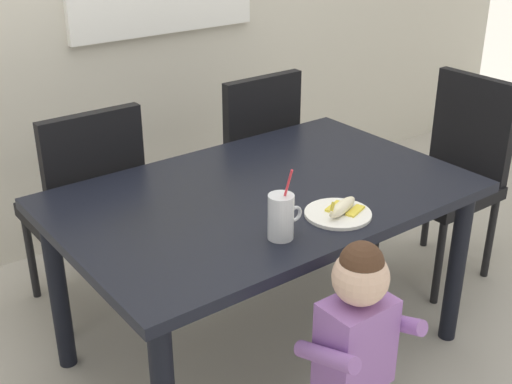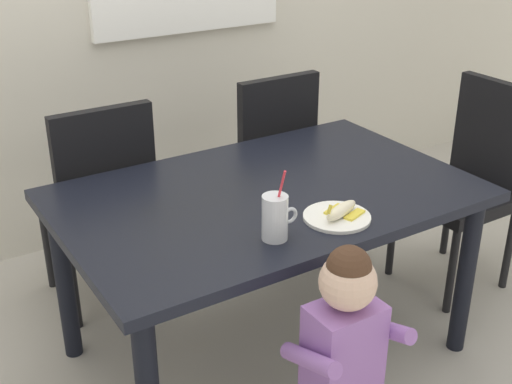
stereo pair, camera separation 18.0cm
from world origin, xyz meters
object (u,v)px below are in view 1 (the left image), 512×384
object	(u,v)px
dining_chair_left	(87,201)
toddler_standing	(356,334)
snack_plate	(338,214)
dining_chair_right	(248,155)
dining_chair_far	(452,167)
peeled_banana	(343,207)
milk_cup	(281,219)
dining_table	(264,212)

from	to	relation	value
dining_chair_left	toddler_standing	xyz separation A→B (m)	(0.27, -1.32, -0.02)
snack_plate	dining_chair_right	bearing A→B (deg)	70.27
dining_chair_far	peeled_banana	world-z (taller)	dining_chair_far
toddler_standing	snack_plate	bearing A→B (deg)	56.30
dining_chair_far	peeled_banana	size ratio (longest dim) A/B	5.48
toddler_standing	milk_cup	bearing A→B (deg)	96.50
toddler_standing	dining_chair_left	bearing A→B (deg)	101.78
dining_chair_right	toddler_standing	bearing A→B (deg)	66.53
dining_chair_left	milk_cup	xyz separation A→B (m)	(0.24, -0.99, 0.25)
snack_plate	dining_table	bearing A→B (deg)	103.88
milk_cup	peeled_banana	world-z (taller)	milk_cup
snack_plate	peeled_banana	world-z (taller)	peeled_banana
dining_chair_left	snack_plate	world-z (taller)	dining_chair_left
dining_chair_left	milk_cup	distance (m)	1.05
snack_plate	peeled_banana	distance (m)	0.03
milk_cup	peeled_banana	distance (m)	0.27
dining_chair_right	dining_chair_far	size ratio (longest dim) A/B	1.00
dining_chair_right	snack_plate	size ratio (longest dim) A/B	4.17
dining_chair_far	dining_chair_right	bearing A→B (deg)	-136.10
snack_plate	toddler_standing	bearing A→B (deg)	-123.70
dining_table	dining_chair_left	xyz separation A→B (m)	(-0.41, 0.68, -0.10)
toddler_standing	milk_cup	size ratio (longest dim) A/B	3.37
dining_chair_far	milk_cup	world-z (taller)	milk_cup
dining_chair_far	snack_plate	xyz separation A→B (m)	(-1.04, -0.30, 0.19)
dining_table	dining_chair_right	size ratio (longest dim) A/B	1.58
dining_table	milk_cup	size ratio (longest dim) A/B	6.11
dining_chair_far	peeled_banana	distance (m)	1.09
dining_chair_left	dining_chair_right	world-z (taller)	same
toddler_standing	snack_plate	distance (m)	0.44
snack_plate	dining_chair_left	bearing A→B (deg)	116.39
dining_chair_left	peeled_banana	size ratio (longest dim) A/B	5.48
dining_chair_right	dining_chair_far	xyz separation A→B (m)	(0.68, -0.70, 0.00)
peeled_banana	dining_chair_far	bearing A→B (deg)	16.74
dining_chair_left	dining_chair_far	world-z (taller)	same
dining_chair_right	peeled_banana	xyz separation A→B (m)	(-0.35, -1.01, 0.22)
dining_chair_left	dining_chair_far	size ratio (longest dim) A/B	1.00
dining_table	toddler_standing	xyz separation A→B (m)	(-0.14, -0.64, -0.11)
dining_chair_far	snack_plate	bearing A→B (deg)	-73.89
milk_cup	toddler_standing	bearing A→B (deg)	-83.50
milk_cup	snack_plate	bearing A→B (deg)	0.78
dining_table	peeled_banana	distance (m)	0.36
dining_chair_far	toddler_standing	bearing A→B (deg)	-63.50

